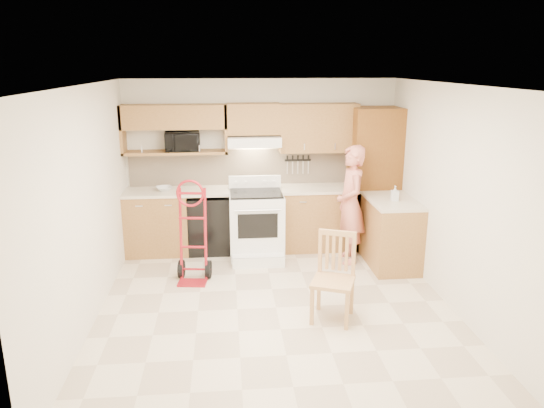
{
  "coord_description": "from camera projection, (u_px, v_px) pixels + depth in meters",
  "views": [
    {
      "loc": [
        -0.54,
        -5.32,
        2.72
      ],
      "look_at": [
        0.0,
        0.5,
        1.1
      ],
      "focal_mm": 33.78,
      "sensor_mm": 36.0,
      "label": 1
    }
  ],
  "objects": [
    {
      "name": "floor",
      "position": [
        276.0,
        308.0,
        5.88
      ],
      "size": [
        4.0,
        4.5,
        0.02
      ],
      "primitive_type": "cube",
      "color": "beige",
      "rests_on": "ground"
    },
    {
      "name": "ceiling",
      "position": [
        277.0,
        84.0,
        5.21
      ],
      "size": [
        4.0,
        4.5,
        0.02
      ],
      "primitive_type": "cube",
      "color": "white",
      "rests_on": "ground"
    },
    {
      "name": "wall_back",
      "position": [
        261.0,
        163.0,
        7.72
      ],
      "size": [
        4.0,
        0.02,
        2.5
      ],
      "primitive_type": "cube",
      "color": "beige",
      "rests_on": "ground"
    },
    {
      "name": "wall_front",
      "position": [
        310.0,
        293.0,
        3.38
      ],
      "size": [
        4.0,
        0.02,
        2.5
      ],
      "primitive_type": "cube",
      "color": "beige",
      "rests_on": "ground"
    },
    {
      "name": "wall_left",
      "position": [
        86.0,
        208.0,
        5.37
      ],
      "size": [
        0.02,
        4.5,
        2.5
      ],
      "primitive_type": "cube",
      "color": "beige",
      "rests_on": "ground"
    },
    {
      "name": "wall_right",
      "position": [
        455.0,
        199.0,
        5.73
      ],
      "size": [
        0.02,
        4.5,
        2.5
      ],
      "primitive_type": "cube",
      "color": "beige",
      "rests_on": "ground"
    },
    {
      "name": "backsplash",
      "position": [
        261.0,
        167.0,
        7.7
      ],
      "size": [
        3.92,
        0.03,
        0.55
      ],
      "primitive_type": "cube",
      "color": "beige",
      "rests_on": "wall_back"
    },
    {
      "name": "lower_cab_left",
      "position": [
        158.0,
        223.0,
        7.49
      ],
      "size": [
        0.9,
        0.6,
        0.9
      ],
      "primitive_type": "cube",
      "color": "olive",
      "rests_on": "ground"
    },
    {
      "name": "dishwasher",
      "position": [
        209.0,
        223.0,
        7.57
      ],
      "size": [
        0.6,
        0.6,
        0.85
      ],
      "primitive_type": "cube",
      "color": "black",
      "rests_on": "ground"
    },
    {
      "name": "lower_cab_right",
      "position": [
        318.0,
        219.0,
        7.71
      ],
      "size": [
        1.14,
        0.6,
        0.9
      ],
      "primitive_type": "cube",
      "color": "olive",
      "rests_on": "ground"
    },
    {
      "name": "countertop_left",
      "position": [
        177.0,
        191.0,
        7.4
      ],
      "size": [
        1.5,
        0.63,
        0.04
      ],
      "primitive_type": "cube",
      "color": "beige",
      "rests_on": "lower_cab_left"
    },
    {
      "name": "countertop_right",
      "position": [
        319.0,
        188.0,
        7.58
      ],
      "size": [
        1.14,
        0.63,
        0.04
      ],
      "primitive_type": "cube",
      "color": "beige",
      "rests_on": "lower_cab_right"
    },
    {
      "name": "cab_return_right",
      "position": [
        391.0,
        234.0,
        7.02
      ],
      "size": [
        0.6,
        1.0,
        0.9
      ],
      "primitive_type": "cube",
      "color": "olive",
      "rests_on": "ground"
    },
    {
      "name": "countertop_return",
      "position": [
        393.0,
        201.0,
        6.89
      ],
      "size": [
        0.63,
        1.0,
        0.04
      ],
      "primitive_type": "cube",
      "color": "beige",
      "rests_on": "cab_return_right"
    },
    {
      "name": "pantry_tall",
      "position": [
        373.0,
        179.0,
        7.62
      ],
      "size": [
        0.7,
        0.6,
        2.1
      ],
      "primitive_type": "cube",
      "color": "brown",
      "rests_on": "ground"
    },
    {
      "name": "upper_cab_left",
      "position": [
        174.0,
        117.0,
        7.24
      ],
      "size": [
        1.5,
        0.33,
        0.34
      ],
      "primitive_type": "cube",
      "color": "olive",
      "rests_on": "wall_back"
    },
    {
      "name": "upper_shelf_mw",
      "position": [
        176.0,
        152.0,
        7.38
      ],
      "size": [
        1.5,
        0.33,
        0.04
      ],
      "primitive_type": "cube",
      "color": "olive",
      "rests_on": "wall_back"
    },
    {
      "name": "upper_cab_center",
      "position": [
        254.0,
        119.0,
        7.35
      ],
      "size": [
        0.76,
        0.33,
        0.44
      ],
      "primitive_type": "cube",
      "color": "olive",
      "rests_on": "wall_back"
    },
    {
      "name": "upper_cab_right",
      "position": [
        318.0,
        128.0,
        7.47
      ],
      "size": [
        1.14,
        0.33,
        0.7
      ],
      "primitive_type": "cube",
      "color": "olive",
      "rests_on": "wall_back"
    },
    {
      "name": "range_hood",
      "position": [
        254.0,
        141.0,
        7.37
      ],
      "size": [
        0.76,
        0.46,
        0.14
      ],
      "primitive_type": "cube",
      "color": "white",
      "rests_on": "wall_back"
    },
    {
      "name": "knife_strip",
      "position": [
        298.0,
        164.0,
        7.71
      ],
      "size": [
        0.4,
        0.05,
        0.29
      ],
      "primitive_type": null,
      "color": "black",
      "rests_on": "backsplash"
    },
    {
      "name": "microwave",
      "position": [
        182.0,
        141.0,
        7.34
      ],
      "size": [
        0.52,
        0.38,
        0.27
      ],
      "primitive_type": "imported",
      "rotation": [
        0.0,
        0.0,
        0.09
      ],
      "color": "black",
      "rests_on": "upper_shelf_mw"
    },
    {
      "name": "range",
      "position": [
        257.0,
        220.0,
        7.28
      ],
      "size": [
        0.76,
        1.0,
        1.12
      ],
      "primitive_type": null,
      "color": "white",
      "rests_on": "ground"
    },
    {
      "name": "person",
      "position": [
        351.0,
        205.0,
        7.06
      ],
      "size": [
        0.41,
        0.61,
        1.65
      ],
      "primitive_type": "imported",
      "rotation": [
        0.0,
        0.0,
        -1.55
      ],
      "color": "#D27461",
      "rests_on": "ground"
    },
    {
      "name": "hand_truck",
      "position": [
        192.0,
        237.0,
        6.44
      ],
      "size": [
        0.53,
        0.49,
        1.21
      ],
      "primitive_type": null,
      "rotation": [
        0.0,
        0.0,
        -0.13
      ],
      "color": "maroon",
      "rests_on": "ground"
    },
    {
      "name": "dining_chair",
      "position": [
        333.0,
        278.0,
        5.49
      ],
      "size": [
        0.58,
        0.6,
        0.96
      ],
      "primitive_type": null,
      "rotation": [
        0.0,
        0.0,
        -0.38
      ],
      "color": "tan",
      "rests_on": "ground"
    },
    {
      "name": "soap_bottle",
      "position": [
        395.0,
        193.0,
        6.8
      ],
      "size": [
        0.1,
        0.1,
        0.2
      ],
      "primitive_type": "imported",
      "rotation": [
        0.0,
        0.0,
        -0.07
      ],
      "color": "white",
      "rests_on": "countertop_return"
    },
    {
      "name": "bowl",
      "position": [
        164.0,
        189.0,
        7.37
      ],
      "size": [
        0.29,
        0.29,
        0.06
      ],
      "primitive_type": "imported",
      "rotation": [
        0.0,
        0.0,
        0.3
      ],
      "color": "white",
      "rests_on": "countertop_left"
    }
  ]
}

